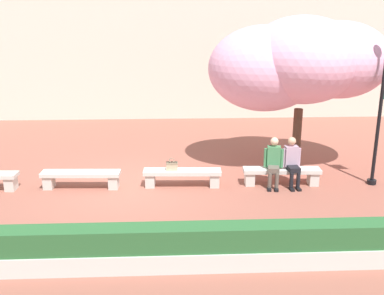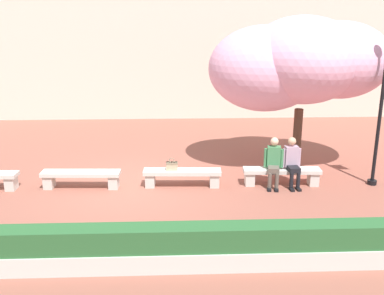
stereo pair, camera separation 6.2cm
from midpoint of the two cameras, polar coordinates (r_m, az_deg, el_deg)
The scene contains 11 objects.
ground_plane at distance 11.90m, azimuth -7.73°, elevation -5.00°, with size 100.00×100.00×0.00m, color #8E5142.
building_facade at distance 21.20m, azimuth -5.92°, elevation 18.00°, with size 28.00×4.00×9.89m, color beige.
stone_bench_near_west at distance 11.98m, azimuth -14.06°, elevation -3.63°, with size 2.04×0.51×0.45m.
stone_bench_center at distance 11.74m, azimuth -1.39°, elevation -3.53°, with size 2.04×0.51×0.45m.
stone_bench_near_east at distance 12.08m, azimuth 11.17°, elevation -3.26°, with size 2.04×0.51×0.45m.
person_seated_left at distance 11.86m, azimuth 10.18°, elevation -1.60°, with size 0.50×0.72×1.29m.
person_seated_right at distance 11.97m, azimuth 12.43°, elevation -1.56°, with size 0.51×0.70×1.29m.
handbag at distance 11.65m, azimuth -2.73°, elevation -2.29°, with size 0.30×0.15×0.34m.
cherry_tree_main at distance 13.06m, azimuth 13.23°, elevation 10.42°, with size 5.03×3.53×4.34m.
lamp_post_with_banner at distance 12.32m, azimuth 22.94°, elevation 6.55°, with size 0.54×0.28×4.13m.
planter_hedge_foreground at distance 8.16m, azimuth -10.16°, elevation -12.61°, with size 13.26×0.50×0.80m.
Camera 1 is at (1.04, -11.04, 4.30)m, focal length 42.00 mm.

